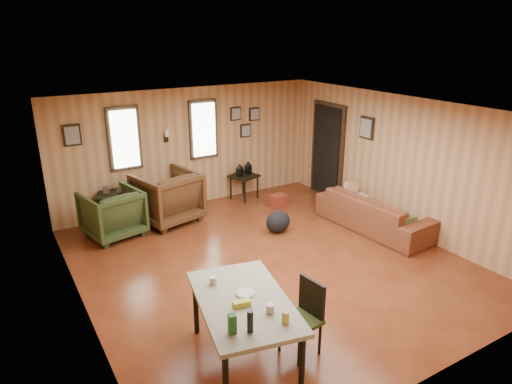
# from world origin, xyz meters

# --- Properties ---
(room) EXTENTS (5.54, 6.04, 2.44)m
(room) POSITION_xyz_m (0.17, 0.27, 1.21)
(room) COLOR brown
(room) RESTS_ON ground
(sofa) EXTENTS (0.80, 2.26, 0.87)m
(sofa) POSITION_xyz_m (2.32, 0.08, 0.43)
(sofa) COLOR brown
(sofa) RESTS_ON ground
(recliner_brown) EXTENTS (1.24, 1.20, 1.07)m
(recliner_brown) POSITION_xyz_m (-0.77, 2.37, 0.54)
(recliner_brown) COLOR #472B15
(recliner_brown) RESTS_ON ground
(recliner_green) EXTENTS (1.07, 1.02, 0.93)m
(recliner_green) POSITION_xyz_m (-1.83, 2.24, 0.47)
(recliner_green) COLOR #2B3719
(recliner_green) RESTS_ON ground
(end_table) EXTENTS (0.75, 0.71, 0.76)m
(end_table) POSITION_xyz_m (-1.65, 2.73, 0.43)
(end_table) COLOR black
(end_table) RESTS_ON ground
(side_table) EXTENTS (0.64, 0.64, 0.81)m
(side_table) POSITION_xyz_m (1.08, 2.69, 0.55)
(side_table) COLOR black
(side_table) RESTS_ON ground
(cooler) EXTENTS (0.38, 0.30, 0.25)m
(cooler) POSITION_xyz_m (1.44, 1.91, 0.13)
(cooler) COLOR maroon
(cooler) RESTS_ON ground
(backpack) EXTENTS (0.54, 0.46, 0.40)m
(backpack) POSITION_xyz_m (0.74, 0.87, 0.20)
(backpack) COLOR black
(backpack) RESTS_ON ground
(sofa_pillows) EXTENTS (0.49, 1.62, 0.33)m
(sofa_pillows) POSITION_xyz_m (2.28, 0.01, 0.50)
(sofa_pillows) COLOR #4A552F
(sofa_pillows) RESTS_ON sofa
(dining_table) EXTENTS (1.21, 1.69, 1.00)m
(dining_table) POSITION_xyz_m (-1.46, -1.78, 0.71)
(dining_table) COLOR gray
(dining_table) RESTS_ON ground
(dining_chair) EXTENTS (0.44, 0.44, 0.87)m
(dining_chair) POSITION_xyz_m (-0.79, -1.96, 0.49)
(dining_chair) COLOR #2B3719
(dining_chair) RESTS_ON ground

